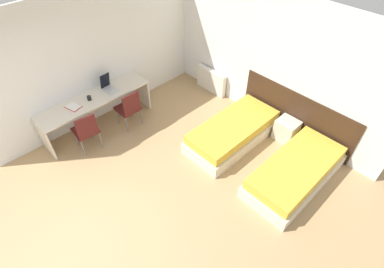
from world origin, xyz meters
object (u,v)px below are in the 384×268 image
object	(u,v)px
bed_near_window	(233,132)
chair_near_notebook	(86,130)
nightstand	(286,130)
bed_near_door	(295,172)
laptop	(108,87)
chair_near_laptop	(129,107)

from	to	relation	value
bed_near_window	chair_near_notebook	xyz separation A→B (m)	(-1.80, -2.22, 0.28)
bed_near_window	nightstand	size ratio (longest dim) A/B	4.38
bed_near_window	nightstand	bearing A→B (deg)	48.48
bed_near_door	nightstand	size ratio (longest dim) A/B	4.38
nightstand	laptop	size ratio (longest dim) A/B	1.31
laptop	chair_near_notebook	bearing A→B (deg)	-65.21
bed_near_window	bed_near_door	bearing A→B (deg)	0.00
chair_near_laptop	laptop	xyz separation A→B (m)	(-0.50, -0.10, 0.32)
nightstand	chair_near_laptop	distance (m)	3.26
chair_near_notebook	nightstand	bearing A→B (deg)	55.55
bed_near_window	chair_near_laptop	bearing A→B (deg)	-145.54
nightstand	chair_near_laptop	bearing A→B (deg)	-140.88
nightstand	chair_near_laptop	size ratio (longest dim) A/B	0.52
nightstand	laptop	world-z (taller)	laptop
bed_near_window	laptop	distance (m)	2.72
bed_near_window	laptop	size ratio (longest dim) A/B	5.75
bed_near_window	laptop	bearing A→B (deg)	-149.76
bed_near_door	laptop	world-z (taller)	laptop
chair_near_laptop	chair_near_notebook	bearing A→B (deg)	-89.96
nightstand	laptop	bearing A→B (deg)	-144.47
bed_near_door	chair_near_laptop	world-z (taller)	chair_near_laptop
bed_near_door	laptop	xyz separation A→B (m)	(-3.74, -1.34, 0.60)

